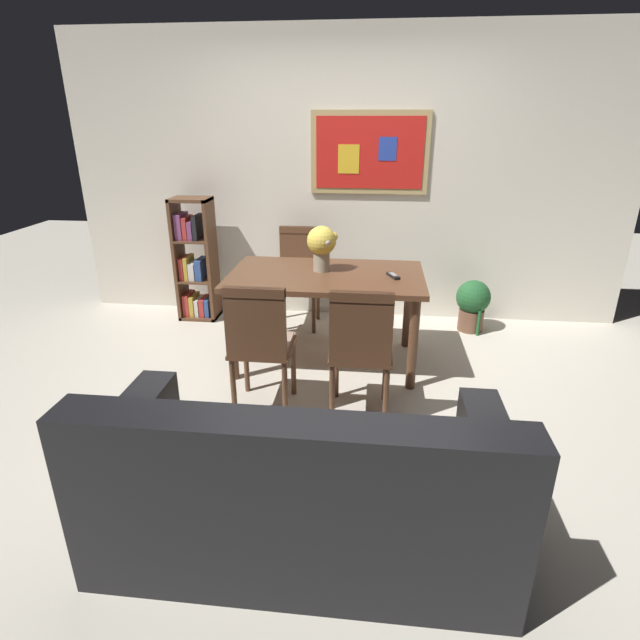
{
  "coord_description": "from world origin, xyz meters",
  "views": [
    {
      "loc": [
        0.29,
        -3.09,
        1.85
      ],
      "look_at": [
        -0.04,
        -0.14,
        0.65
      ],
      "focal_mm": 28.27,
      "sensor_mm": 36.0,
      "label": 1
    }
  ],
  "objects_px": {
    "dining_chair_near_left": "(260,338)",
    "bookshelf": "(195,264)",
    "dining_chair_near_right": "(361,343)",
    "tv_remote": "(393,276)",
    "leather_couch": "(301,491)",
    "flower_vase": "(322,244)",
    "dining_table": "(326,286)",
    "potted_ivy": "(473,303)",
    "dining_chair_far_left": "(299,268)"
  },
  "relations": [
    {
      "from": "dining_chair_near_right",
      "to": "bookshelf",
      "type": "height_order",
      "value": "bookshelf"
    },
    {
      "from": "dining_chair_far_left",
      "to": "bookshelf",
      "type": "relative_size",
      "value": 0.78
    },
    {
      "from": "dining_chair_near_left",
      "to": "flower_vase",
      "type": "bearing_deg",
      "value": 70.96
    },
    {
      "from": "potted_ivy",
      "to": "tv_remote",
      "type": "height_order",
      "value": "tv_remote"
    },
    {
      "from": "dining_table",
      "to": "flower_vase",
      "type": "bearing_deg",
      "value": 118.53
    },
    {
      "from": "dining_chair_near_right",
      "to": "dining_chair_far_left",
      "type": "bearing_deg",
      "value": 111.52
    },
    {
      "from": "dining_chair_near_right",
      "to": "tv_remote",
      "type": "height_order",
      "value": "dining_chair_near_right"
    },
    {
      "from": "dining_chair_far_left",
      "to": "dining_chair_near_right",
      "type": "xyz_separation_m",
      "value": [
        0.64,
        -1.62,
        0.0
      ]
    },
    {
      "from": "dining_chair_far_left",
      "to": "potted_ivy",
      "type": "distance_m",
      "value": 1.64
    },
    {
      "from": "dining_chair_near_left",
      "to": "dining_chair_near_right",
      "type": "distance_m",
      "value": 0.64
    },
    {
      "from": "leather_couch",
      "to": "flower_vase",
      "type": "bearing_deg",
      "value": 93.61
    },
    {
      "from": "dining_chair_far_left",
      "to": "potted_ivy",
      "type": "height_order",
      "value": "dining_chair_far_left"
    },
    {
      "from": "dining_table",
      "to": "bookshelf",
      "type": "relative_size",
      "value": 1.27
    },
    {
      "from": "dining_chair_near_left",
      "to": "dining_table",
      "type": "bearing_deg",
      "value": 66.64
    },
    {
      "from": "potted_ivy",
      "to": "flower_vase",
      "type": "height_order",
      "value": "flower_vase"
    },
    {
      "from": "flower_vase",
      "to": "potted_ivy",
      "type": "bearing_deg",
      "value": 28.42
    },
    {
      "from": "leather_couch",
      "to": "potted_ivy",
      "type": "bearing_deg",
      "value": 66.23
    },
    {
      "from": "tv_remote",
      "to": "leather_couch",
      "type": "bearing_deg",
      "value": -102.67
    },
    {
      "from": "dining_chair_near_left",
      "to": "dining_chair_near_right",
      "type": "height_order",
      "value": "same"
    },
    {
      "from": "dining_chair_far_left",
      "to": "dining_chair_near_left",
      "type": "height_order",
      "value": "same"
    },
    {
      "from": "leather_couch",
      "to": "bookshelf",
      "type": "distance_m",
      "value": 3.11
    },
    {
      "from": "leather_couch",
      "to": "flower_vase",
      "type": "relative_size",
      "value": 5.17
    },
    {
      "from": "dining_chair_near_right",
      "to": "tv_remote",
      "type": "relative_size",
      "value": 5.67
    },
    {
      "from": "flower_vase",
      "to": "tv_remote",
      "type": "distance_m",
      "value": 0.59
    },
    {
      "from": "dining_chair_near_right",
      "to": "flower_vase",
      "type": "height_order",
      "value": "flower_vase"
    },
    {
      "from": "leather_couch",
      "to": "dining_chair_near_left",
      "type": "bearing_deg",
      "value": 111.01
    },
    {
      "from": "dining_chair_far_left",
      "to": "potted_ivy",
      "type": "xyz_separation_m",
      "value": [
        1.61,
        -0.02,
        -0.28
      ]
    },
    {
      "from": "dining_chair_near_left",
      "to": "leather_couch",
      "type": "relative_size",
      "value": 0.51
    },
    {
      "from": "dining_table",
      "to": "dining_chair_far_left",
      "type": "bearing_deg",
      "value": 112.66
    },
    {
      "from": "bookshelf",
      "to": "tv_remote",
      "type": "xyz_separation_m",
      "value": [
        1.86,
        -0.87,
        0.21
      ]
    },
    {
      "from": "dining_table",
      "to": "flower_vase",
      "type": "distance_m",
      "value": 0.32
    },
    {
      "from": "dining_chair_near_left",
      "to": "bookshelf",
      "type": "distance_m",
      "value": 1.92
    },
    {
      "from": "tv_remote",
      "to": "dining_table",
      "type": "bearing_deg",
      "value": 176.29
    },
    {
      "from": "dining_table",
      "to": "dining_chair_near_left",
      "type": "bearing_deg",
      "value": -113.36
    },
    {
      "from": "flower_vase",
      "to": "dining_table",
      "type": "bearing_deg",
      "value": -61.47
    },
    {
      "from": "bookshelf",
      "to": "potted_ivy",
      "type": "height_order",
      "value": "bookshelf"
    },
    {
      "from": "dining_table",
      "to": "dining_chair_near_left",
      "type": "height_order",
      "value": "dining_chair_near_left"
    },
    {
      "from": "dining_table",
      "to": "dining_chair_near_right",
      "type": "distance_m",
      "value": 0.87
    },
    {
      "from": "dining_table",
      "to": "tv_remote",
      "type": "relative_size",
      "value": 9.22
    },
    {
      "from": "flower_vase",
      "to": "dining_chair_near_right",
      "type": "bearing_deg",
      "value": -68.88
    },
    {
      "from": "dining_table",
      "to": "potted_ivy",
      "type": "xyz_separation_m",
      "value": [
        1.27,
        0.79,
        -0.38
      ]
    },
    {
      "from": "dining_chair_near_left",
      "to": "leather_couch",
      "type": "height_order",
      "value": "dining_chair_near_left"
    },
    {
      "from": "leather_couch",
      "to": "potted_ivy",
      "type": "relative_size",
      "value": 3.35
    },
    {
      "from": "dining_chair_far_left",
      "to": "dining_chair_near_left",
      "type": "relative_size",
      "value": 1.0
    },
    {
      "from": "dining_chair_near_left",
      "to": "bookshelf",
      "type": "relative_size",
      "value": 0.78
    },
    {
      "from": "dining_chair_near_left",
      "to": "bookshelf",
      "type": "bearing_deg",
      "value": 121.58
    },
    {
      "from": "bookshelf",
      "to": "potted_ivy",
      "type": "relative_size",
      "value": 2.18
    },
    {
      "from": "dining_table",
      "to": "dining_chair_far_left",
      "type": "relative_size",
      "value": 1.63
    },
    {
      "from": "leather_couch",
      "to": "bookshelf",
      "type": "bearing_deg",
      "value": 117.53
    },
    {
      "from": "dining_table",
      "to": "leather_couch",
      "type": "relative_size",
      "value": 0.82
    }
  ]
}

